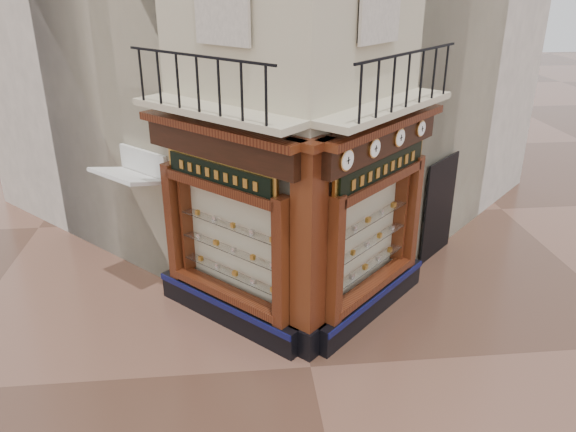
{
  "coord_description": "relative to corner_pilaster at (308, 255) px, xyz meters",
  "views": [
    {
      "loc": [
        -1.19,
        -7.87,
        6.34
      ],
      "look_at": [
        -0.2,
        2.0,
        2.03
      ],
      "focal_mm": 35.0,
      "sensor_mm": 36.0,
      "label": 1
    }
  ],
  "objects": [
    {
      "name": "clock_b",
      "position": [
        1.17,
        0.57,
        1.67
      ],
      "size": [
        0.28,
        0.28,
        0.34
      ],
      "rotation": [
        0.0,
        0.0,
        0.79
      ],
      "color": "gold",
      "rests_on": "ground"
    },
    {
      "name": "clock_d",
      "position": [
        2.37,
        1.76,
        1.67
      ],
      "size": [
        0.26,
        0.26,
        0.32
      ],
      "rotation": [
        0.0,
        0.0,
        0.79
      ],
      "color": "gold",
      "rests_on": "ground"
    },
    {
      "name": "clock_c",
      "position": [
        1.79,
        1.18,
        1.67
      ],
      "size": [
        0.28,
        0.28,
        0.34
      ],
      "rotation": [
        0.0,
        0.0,
        0.79
      ],
      "color": "gold",
      "rests_on": "ground"
    },
    {
      "name": "signboard_right",
      "position": [
        1.46,
        1.01,
        1.15
      ],
      "size": [
        2.17,
        2.17,
        0.58
      ],
      "rotation": [
        0.0,
        0.0,
        0.79
      ],
      "color": "gold",
      "rests_on": "ground"
    },
    {
      "name": "neighbour_right",
      "position": [
        2.47,
        8.13,
        3.55
      ],
      "size": [
        11.31,
        11.31,
        11.0
      ],
      "primitive_type": "cube",
      "rotation": [
        0.0,
        0.0,
        0.79
      ],
      "color": "beige",
      "rests_on": "ground"
    },
    {
      "name": "shopfront_right",
      "position": [
        1.41,
        1.07,
        0.03
      ],
      "size": [
        2.86,
        2.86,
        3.98
      ],
      "rotation": [
        0.0,
        0.0,
        0.79
      ],
      "color": "black",
      "rests_on": "ground"
    },
    {
      "name": "clock_a",
      "position": [
        0.58,
        -0.02,
        1.67
      ],
      "size": [
        0.29,
        0.29,
        0.37
      ],
      "rotation": [
        0.0,
        0.0,
        0.79
      ],
      "color": "gold",
      "rests_on": "ground"
    },
    {
      "name": "awning",
      "position": [
        -3.39,
        2.68,
        -1.95
      ],
      "size": [
        1.64,
        1.64,
        0.29
      ],
      "primitive_type": null,
      "rotation": [
        0.25,
        0.0,
        2.36
      ],
      "color": "silver",
      "rests_on": "ground"
    },
    {
      "name": "shopfront_left",
      "position": [
        -1.41,
        1.07,
        0.03
      ],
      "size": [
        2.86,
        2.86,
        3.98
      ],
      "rotation": [
        0.0,
        0.0,
        2.36
      ],
      "color": "black",
      "rests_on": "ground"
    },
    {
      "name": "corner_pilaster",
      "position": [
        0.0,
        0.0,
        0.0
      ],
      "size": [
        0.85,
        0.85,
        3.98
      ],
      "rotation": [
        0.0,
        0.0,
        0.79
      ],
      "color": "black",
      "rests_on": "ground"
    },
    {
      "name": "signboard_left",
      "position": [
        -1.46,
        1.01,
        1.15
      ],
      "size": [
        1.93,
        1.93,
        0.51
      ],
      "rotation": [
        0.0,
        0.0,
        2.36
      ],
      "color": "gold",
      "rests_on": "ground"
    },
    {
      "name": "neighbour_left",
      "position": [
        -2.47,
        8.13,
        3.55
      ],
      "size": [
        11.31,
        11.31,
        11.0
      ],
      "primitive_type": "cube",
      "rotation": [
        0.0,
        0.0,
        0.79
      ],
      "color": "beige",
      "rests_on": "ground"
    },
    {
      "name": "balcony",
      "position": [
        0.0,
        0.99,
        2.27
      ],
      "size": [
        5.94,
        2.97,
        1.03
      ],
      "color": "#BCB392",
      "rests_on": "ground"
    },
    {
      "name": "ground",
      "position": [
        0.0,
        -0.5,
        -1.95
      ],
      "size": [
        80.0,
        80.0,
        0.0
      ],
      "primitive_type": "plane",
      "color": "#492E22",
      "rests_on": "ground"
    }
  ]
}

